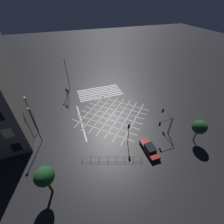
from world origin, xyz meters
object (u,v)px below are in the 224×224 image
Objects in this scene: traffic_light_se_cross at (68,93)px; street_lamp_east at (33,121)px; street_lamp_west at (66,70)px; street_tree_near at (200,127)px; waiting_car at (150,149)px; traffic_light_nw_cross at (166,116)px; traffic_light_se_main at (66,92)px; traffic_light_nw_main at (165,124)px; street_lamp_far at (29,110)px; street_tree_far at (44,177)px; traffic_light_median_north at (129,130)px.

traffic_light_se_cross is 0.43× the size of street_lamp_east.
street_lamp_west is 1.93× the size of street_tree_near.
street_lamp_west is at bearing -112.15° from street_lamp_east.
traffic_light_se_cross is 23.39m from waiting_car.
traffic_light_nw_cross is 1.15× the size of traffic_light_se_main.
street_tree_near is (-5.04, 2.95, 0.39)m from traffic_light_nw_main.
street_lamp_east is (6.22, 12.37, 2.68)m from traffic_light_se_main.
street_lamp_far is at bearing 61.33° from street_lamp_west.
traffic_light_nw_main reaches higher than traffic_light_nw_cross.
traffic_light_nw_cross is at bearing 126.23° from street_lamp_west.
street_lamp_west is at bearing -58.65° from traffic_light_nw_main.
street_lamp_east is at bearing 103.37° from street_lamp_far.
waiting_car is at bearing -174.23° from street_tree_far.
traffic_light_nw_main is (1.60, 1.93, 0.04)m from traffic_light_nw_cross.
street_lamp_far is (6.99, 9.15, 2.83)m from traffic_light_se_main.
street_tree_far is (5.06, 21.98, 1.75)m from traffic_light_se_cross.
street_tree_far is at bearing -12.97° from traffic_light_se_cross.
traffic_light_nw_main is at bearing -49.40° from traffic_light_se_main.
traffic_light_se_cross is 7.30m from street_lamp_west.
street_tree_near is at bearing -144.72° from traffic_light_nw_cross.
traffic_light_se_main is 0.64× the size of street_tree_far.
traffic_light_median_north is at bearing -5.51° from traffic_light_nw_main.
waiting_car is (-18.05, 8.65, -4.63)m from street_lamp_east.
traffic_light_nw_cross is 27.94m from street_lamp_west.
street_tree_near is (-12.07, 3.62, 0.19)m from traffic_light_median_north.
street_lamp_east is (23.79, -4.34, 2.19)m from traffic_light_nw_cross.
traffic_light_median_north reaches higher than traffic_light_se_cross.
traffic_light_se_cross is at bearing -45.35° from street_tree_near.
traffic_light_nw_main is at bearing -168.90° from street_tree_far.
traffic_light_median_north is 16.29m from street_lamp_east.
street_lamp_far reaches higher than traffic_light_se_cross.
street_lamp_west is 16.95m from street_lamp_far.
traffic_light_nw_cross is at bearing 169.66° from street_lamp_east.
traffic_light_nw_main is 0.87× the size of street_tree_near.
traffic_light_se_main is 11.86m from street_lamp_far.
street_lamp_west is at bearing 36.23° from traffic_light_nw_cross.
traffic_light_median_north reaches higher than traffic_light_nw_main.
traffic_light_se_cross is (15.58, -17.93, -0.61)m from traffic_light_nw_main.
street_lamp_far is at bearing -80.28° from street_tree_far.
traffic_light_se_main is (17.57, -16.71, -0.49)m from traffic_light_nw_cross.
street_lamp_east is 1.67× the size of street_tree_near.
street_lamp_east is 3.32m from street_lamp_far.
waiting_car is at bearing -136.74° from traffic_light_median_north.
traffic_light_se_main is 0.75× the size of street_tree_near.
street_lamp_far is (0.77, -3.22, 0.15)m from street_lamp_east.
traffic_light_se_cross is 11.58m from street_lamp_far.
street_tree_far is (13.62, 4.73, 0.94)m from traffic_light_median_north.
traffic_light_nw_cross is at bearing 47.02° from traffic_light_se_cross.
street_lamp_west is at bearing -101.56° from street_tree_far.
traffic_light_nw_cross is at bearing 162.89° from street_lamp_far.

